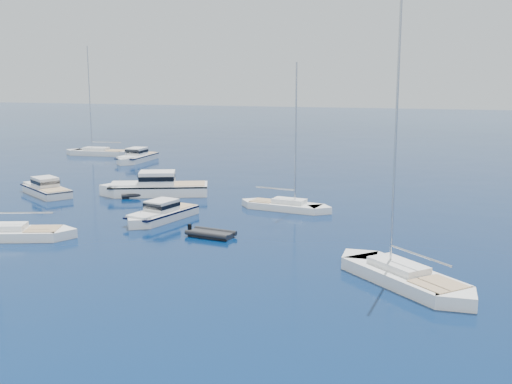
% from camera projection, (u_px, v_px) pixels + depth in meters
% --- Properties ---
extents(ground, '(400.00, 400.00, 0.00)m').
position_uv_depth(ground, '(131.00, 344.00, 27.31)').
color(ground, '#082653').
rests_on(ground, ground).
extents(motor_cruiser_left, '(4.19, 8.31, 2.09)m').
position_uv_depth(motor_cruiser_left, '(161.00, 220.00, 50.40)').
color(motor_cruiser_left, silver).
rests_on(motor_cruiser_left, ground).
extents(motor_cruiser_centre, '(11.69, 7.25, 2.94)m').
position_uv_depth(motor_cruiser_centre, '(155.00, 195.00, 61.11)').
color(motor_cruiser_centre, white).
rests_on(motor_cruiser_centre, ground).
extents(motor_cruiser_far_l, '(8.41, 6.81, 2.20)m').
position_uv_depth(motor_cruiser_far_l, '(45.00, 194.00, 61.32)').
color(motor_cruiser_far_l, silver).
rests_on(motor_cruiser_far_l, ground).
extents(motor_cruiser_horizon, '(2.81, 9.02, 2.36)m').
position_uv_depth(motor_cruiser_horizon, '(136.00, 162.00, 84.46)').
color(motor_cruiser_horizon, white).
rests_on(motor_cruiser_horizon, ground).
extents(sailboat_mid_r, '(9.93, 9.61, 16.12)m').
position_uv_depth(sailboat_mid_r, '(403.00, 283.00, 35.20)').
color(sailboat_mid_r, white).
rests_on(sailboat_mid_r, ground).
extents(sailboat_mid_l, '(10.47, 5.88, 14.95)m').
position_uv_depth(sailboat_mid_l, '(9.00, 238.00, 44.81)').
color(sailboat_mid_l, white).
rests_on(sailboat_mid_l, ground).
extents(sailboat_centre, '(9.11, 3.62, 13.03)m').
position_uv_depth(sailboat_centre, '(285.00, 210.00, 54.41)').
color(sailboat_centre, white).
rests_on(sailboat_centre, ground).
extents(sailboat_far_l, '(11.15, 3.66, 16.13)m').
position_uv_depth(sailboat_far_l, '(99.00, 155.00, 91.20)').
color(sailboat_far_l, silver).
rests_on(sailboat_far_l, ground).
extents(tender_grey_near, '(3.90, 2.57, 0.95)m').
position_uv_depth(tender_grey_near, '(211.00, 237.00, 45.31)').
color(tender_grey_near, black).
rests_on(tender_grey_near, ground).
extents(tender_grey_far, '(4.40, 3.96, 0.95)m').
position_uv_depth(tender_grey_far, '(140.00, 197.00, 60.21)').
color(tender_grey_far, black).
rests_on(tender_grey_far, ground).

